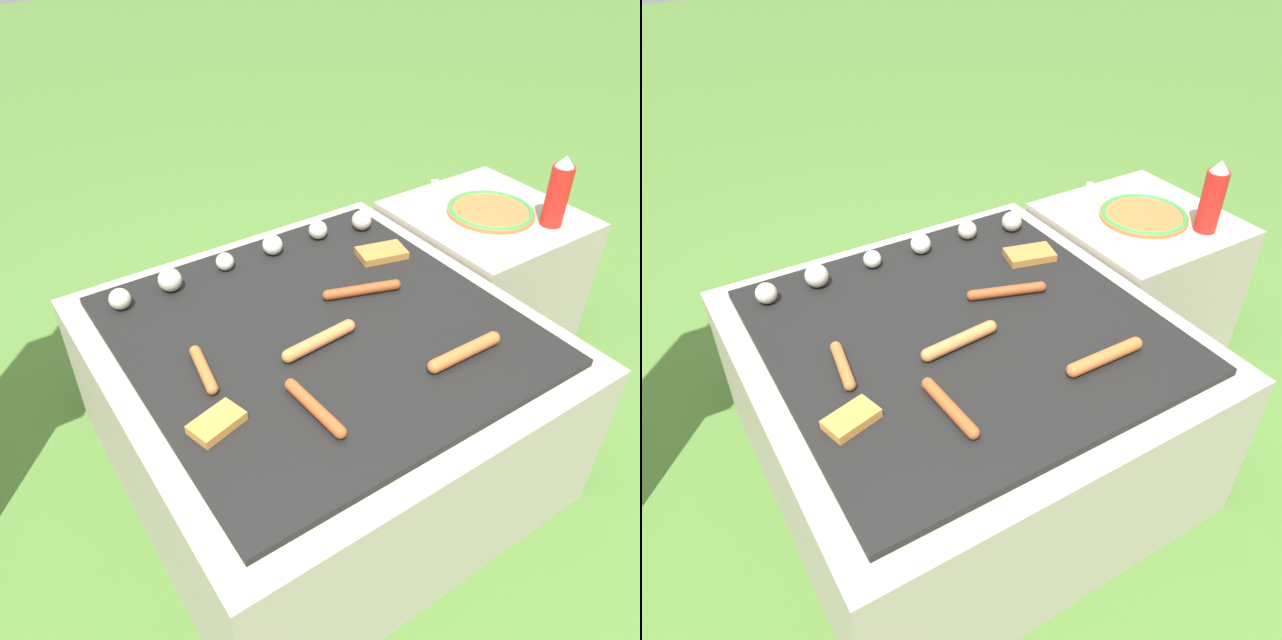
{
  "view_description": "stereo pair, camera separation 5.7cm",
  "coord_description": "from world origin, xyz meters",
  "views": [
    {
      "loc": [
        -0.63,
        -0.93,
        1.33
      ],
      "look_at": [
        0.0,
        0.0,
        0.47
      ],
      "focal_mm": 35.0,
      "sensor_mm": 36.0,
      "label": 1
    },
    {
      "loc": [
        -0.58,
        -0.97,
        1.33
      ],
      "look_at": [
        0.0,
        0.0,
        0.47
      ],
      "focal_mm": 35.0,
      "sensor_mm": 36.0,
      "label": 2
    }
  ],
  "objects": [
    {
      "name": "ground_plane",
      "position": [
        0.0,
        0.0,
        0.0
      ],
      "size": [
        14.0,
        14.0,
        0.0
      ],
      "primitive_type": "plane",
      "color": "#47702D"
    },
    {
      "name": "grill",
      "position": [
        0.0,
        0.0,
        0.22
      ],
      "size": [
        0.96,
        0.96,
        0.45
      ],
      "color": "#A89E8C",
      "rests_on": "ground_plane"
    },
    {
      "name": "side_ledge",
      "position": [
        0.73,
        0.18,
        0.23
      ],
      "size": [
        0.49,
        0.5,
        0.45
      ],
      "color": "#A89E8C",
      "rests_on": "ground_plane"
    },
    {
      "name": "sausage_front_right",
      "position": [
        0.2,
        -0.26,
        0.47
      ],
      "size": [
        0.2,
        0.03,
        0.03
      ],
      "color": "#B7602D",
      "rests_on": "grill"
    },
    {
      "name": "sausage_mid_left",
      "position": [
        0.16,
        0.05,
        0.47
      ],
      "size": [
        0.19,
        0.08,
        0.03
      ],
      "color": "#93421E",
      "rests_on": "grill"
    },
    {
      "name": "sausage_back_right",
      "position": [
        -0.04,
        -0.06,
        0.47
      ],
      "size": [
        0.2,
        0.04,
        0.03
      ],
      "color": "#C6753D",
      "rests_on": "grill"
    },
    {
      "name": "sausage_front_center",
      "position": [
        -0.29,
        0.0,
        0.47
      ],
      "size": [
        0.05,
        0.15,
        0.02
      ],
      "color": "#B7602D",
      "rests_on": "grill"
    },
    {
      "name": "sausage_back_left",
      "position": [
        -0.16,
        -0.22,
        0.47
      ],
      "size": [
        0.03,
        0.19,
        0.03
      ],
      "color": "#A34C23",
      "rests_on": "grill"
    },
    {
      "name": "bread_slice_right",
      "position": [
        -0.33,
        -0.15,
        0.46
      ],
      "size": [
        0.12,
        0.09,
        0.02
      ],
      "color": "#D18438",
      "rests_on": "grill"
    },
    {
      "name": "bread_slice_center",
      "position": [
        0.31,
        0.17,
        0.46
      ],
      "size": [
        0.14,
        0.11,
        0.02
      ],
      "color": "#B27033",
      "rests_on": "grill"
    },
    {
      "name": "mushroom_row",
      "position": [
        0.01,
        0.33,
        0.48
      ],
      "size": [
        0.76,
        0.08,
        0.06
      ],
      "color": "beige",
      "rests_on": "grill"
    },
    {
      "name": "plate_colorful",
      "position": [
        0.73,
        0.18,
        0.46
      ],
      "size": [
        0.26,
        0.26,
        0.02
      ],
      "color": "orange",
      "rests_on": "side_ledge"
    },
    {
      "name": "condiment_bottle",
      "position": [
        0.83,
        0.03,
        0.55
      ],
      "size": [
        0.06,
        0.06,
        0.21
      ],
      "color": "red",
      "rests_on": "side_ledge"
    },
    {
      "name": "fork_utensil",
      "position": [
        0.71,
        0.37,
        0.46
      ],
      "size": [
        0.1,
        0.17,
        0.01
      ],
      "color": "silver",
      "rests_on": "side_ledge"
    }
  ]
}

